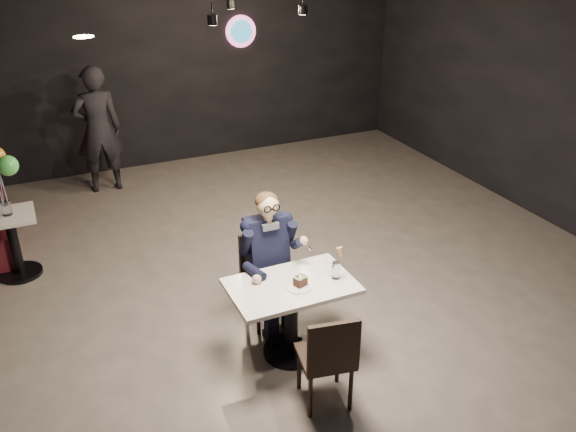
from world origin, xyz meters
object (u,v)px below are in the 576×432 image
main_table (291,319)px  seated_man (267,258)px  chair_far (268,281)px  sundae_glass (336,270)px  side_table (15,248)px  balloon_vase (6,208)px  chair_near (325,355)px  passerby (98,130)px

main_table → seated_man: 0.65m
chair_far → sundae_glass: (0.40, -0.62, 0.37)m
side_table → chair_far: bearing=-41.6°
sundae_glass → balloon_vase: 3.68m
chair_far → chair_near: bearing=-90.0°
chair_far → side_table: 2.96m
chair_near → side_table: bearing=135.2°
chair_near → passerby: (-0.92, 5.23, 0.46)m
sundae_glass → side_table: bearing=135.2°
chair_far → side_table: (-2.21, 1.97, -0.12)m
balloon_vase → chair_far: bearing=-41.6°
main_table → seated_man: bearing=90.0°
chair_far → side_table: chair_far is taller
chair_near → side_table: size_ratio=1.35×
balloon_vase → main_table: bearing=-48.7°
chair_near → sundae_glass: chair_near is taller
seated_man → side_table: (-2.21, 1.97, -0.38)m
seated_man → balloon_vase: seated_man is taller
sundae_glass → passerby: passerby is taller
balloon_vase → passerby: size_ratio=0.09×
chair_near → seated_man: size_ratio=0.64×
chair_far → side_table: bearing=138.4°
balloon_vase → passerby: (1.29, 2.06, 0.09)m
chair_near → sundae_glass: (0.40, 0.58, 0.37)m
main_table → chair_near: bearing=-90.0°
sundae_glass → passerby: size_ratio=0.09×
side_table → balloon_vase: (0.00, 0.00, 0.49)m
chair_near → seated_man: 1.23m
side_table → sundae_glass: bearing=-44.8°
chair_near → side_table: chair_near is taller
seated_man → passerby: (-0.92, 4.02, 0.20)m
main_table → sundae_glass: 0.61m
passerby → balloon_vase: bearing=59.1°
side_table → main_table: bearing=-48.7°
main_table → chair_near: chair_near is taller
chair_far → balloon_vase: bearing=138.4°
passerby → sundae_glass: bearing=107.1°
chair_far → passerby: passerby is taller
seated_man → passerby: passerby is taller
main_table → seated_man: (0.00, 0.55, 0.34)m
chair_far → seated_man: size_ratio=0.64×
main_table → side_table: 3.35m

